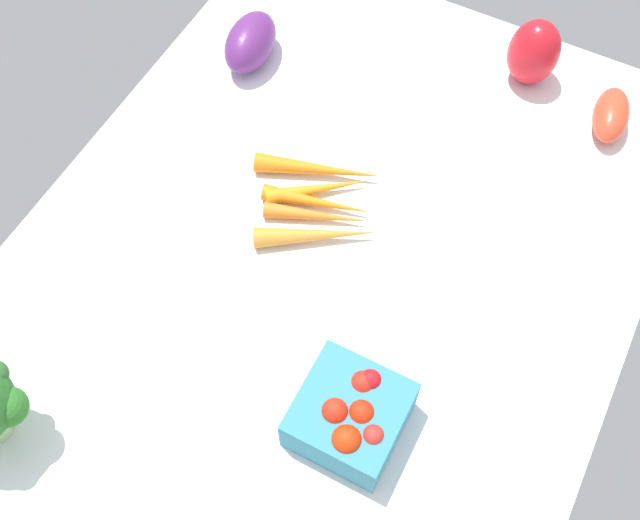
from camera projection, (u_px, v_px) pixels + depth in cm
name	position (u px, v px, depth cm)	size (l,w,h in cm)	color
tablecloth	(320.00, 272.00, 99.83)	(104.00, 76.00, 2.00)	white
carrot_bunch	(318.00, 201.00, 102.54)	(18.89, 20.77, 2.75)	orange
berry_basket	(350.00, 415.00, 85.71)	(11.53, 11.53, 7.59)	teal
roma_tomato	(611.00, 115.00, 108.23)	(9.51, 4.87, 4.87)	#DE4529
bell_pepper_red	(534.00, 52.00, 110.38)	(7.33, 7.33, 10.40)	red
eggplant	(250.00, 42.00, 113.90)	(11.27, 6.67, 6.67)	#602872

